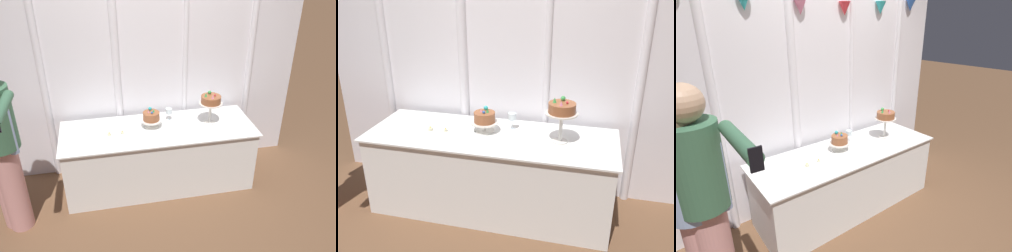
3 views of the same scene
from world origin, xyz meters
TOP-DOWN VIEW (x-y plane):
  - ground_plane at (0.00, 0.00)m, footprint 24.00×24.00m
  - draped_curtain at (-0.01, 0.56)m, footprint 3.52×0.14m
  - cake_table at (0.00, 0.10)m, footprint 2.12×0.75m
  - cake_display_nearleft at (-0.07, 0.16)m, footprint 0.24×0.24m
  - cake_display_nearright at (0.59, 0.10)m, footprint 0.26×0.26m
  - wine_glass at (0.15, 0.26)m, footprint 0.07×0.07m
  - tealight_far_left at (-0.53, 0.06)m, footprint 0.04×0.04m
  - tealight_near_left at (-0.40, 0.07)m, footprint 0.04×0.04m

SIDE VIEW (x-z plane):
  - ground_plane at x=0.00m, z-range 0.00..0.00m
  - cake_table at x=0.00m, z-range 0.00..0.73m
  - tealight_near_left at x=-0.40m, z-range 0.72..0.76m
  - tealight_far_left at x=-0.53m, z-range 0.72..0.76m
  - wine_glass at x=0.15m, z-range 0.77..0.92m
  - cake_display_nearleft at x=-0.07m, z-range 0.74..0.96m
  - cake_display_nearright at x=0.59m, z-range 0.82..1.19m
  - draped_curtain at x=-0.01m, z-range 0.03..2.64m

